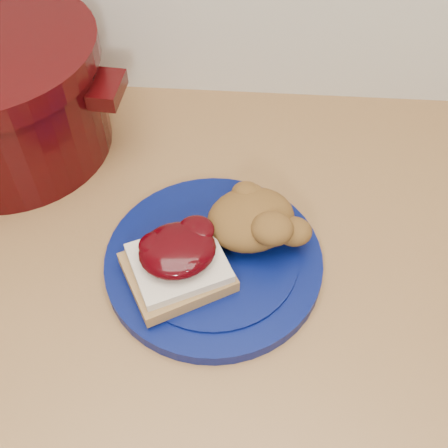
{
  "coord_description": "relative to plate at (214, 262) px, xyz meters",
  "views": [
    {
      "loc": [
        -0.02,
        1.14,
        1.41
      ],
      "look_at": [
        -0.05,
        1.51,
        0.95
      ],
      "focal_mm": 45.0,
      "sensor_mm": 36.0,
      "label": 1
    }
  ],
  "objects": [
    {
      "name": "base_cabinet",
      "position": [
        0.06,
        0.01,
        -0.48
      ],
      "size": [
        4.0,
        0.6,
        0.86
      ],
      "primitive_type": "cube",
      "color": "beige",
      "rests_on": "floor"
    },
    {
      "name": "plate",
      "position": [
        0.0,
        0.0,
        0.0
      ],
      "size": [
        0.31,
        0.31,
        0.02
      ],
      "primitive_type": "cylinder",
      "rotation": [
        0.0,
        0.0,
        0.41
      ],
      "color": "#050D47",
      "rests_on": "wood_countertop"
    },
    {
      "name": "stuffing_mound",
      "position": [
        0.04,
        0.03,
        0.04
      ],
      "size": [
        0.12,
        0.12,
        0.05
      ],
      "primitive_type": "ellipsoid",
      "rotation": [
        0.0,
        0.0,
        0.41
      ],
      "color": "brown",
      "rests_on": "plate"
    },
    {
      "name": "sandwich",
      "position": [
        -0.03,
        -0.03,
        0.03
      ],
      "size": [
        0.13,
        0.13,
        0.05
      ],
      "rotation": [
        0.0,
        0.0,
        0.41
      ],
      "color": "olive",
      "rests_on": "plate"
    }
  ]
}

